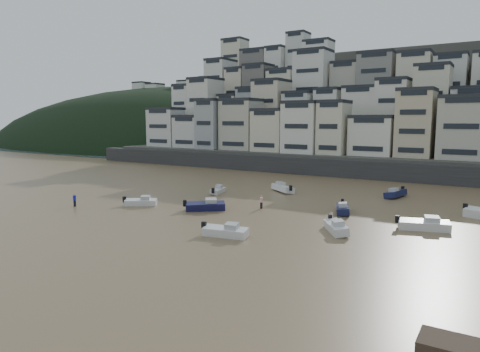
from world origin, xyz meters
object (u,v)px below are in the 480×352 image
Objects in this scene: boat_c at (205,205)px; person_blue at (75,200)px; boat_a at (225,230)px; boat_e at (343,207)px; boat_d at (424,223)px; boat_j at (141,201)px; person_pink at (261,202)px; boat_f at (218,190)px; boat_b at (336,226)px; boat_i at (396,192)px; boat_h at (283,187)px.

person_blue is at bearing 163.69° from boat_c.
boat_e is at bearing 58.38° from boat_a.
boat_d is 35.30m from boat_j.
person_pink reaches higher than boat_j.
boat_f is 0.92× the size of boat_j.
boat_d is at bearing -1.59° from person_pink.
boat_e is 10.39m from person_pink.
boat_i is (0.90, 23.92, 0.02)m from boat_b.
boat_d is 3.23× the size of person_blue.
boat_c is 25.83m from boat_d.
boat_b is at bearing -5.33° from boat_e.
boat_f is 10.47m from boat_h.
person_pink is (5.57, 4.81, 0.12)m from boat_c.
boat_i is (16.50, 4.57, -0.05)m from boat_h.
person_blue is at bearing 90.06° from boat_h.
boat_c is 1.05× the size of boat_i.
boat_b is at bearing -27.03° from person_pink.
person_blue is (-16.38, -7.23, 0.12)m from boat_c.
boat_d is at bearing -116.10° from boat_f.
person_pink reaches higher than boat_a.
person_blue is at bearing -114.95° from boat_b.
boat_d is 1.21× the size of boat_j.
boat_b is at bearing -44.82° from boat_c.
boat_b is at bearing -131.76° from boat_f.
boat_e is at bearing 25.40° from person_blue.
boat_c is 3.16× the size of person_pink.
boat_f is 2.46× the size of person_blue.
boat_j is at bearing -154.85° from person_pink.
boat_j is (-24.71, -10.04, -0.06)m from boat_e.
boat_e is at bearing -13.08° from boat_c.
boat_i is at bearing 92.82° from boat_d.
boat_i is (9.72, 31.35, 0.03)m from boat_a.
boat_h is 3.22× the size of person_blue.
boat_c is 9.48m from boat_j.
person_blue reaches higher than boat_b.
person_blue reaches higher than boat_d.
boat_e is (6.43, 16.80, 0.01)m from boat_a.
boat_c is 12.57m from boat_f.
person_pink is (-13.20, -17.64, 0.15)m from boat_i.
boat_j is (-11.50, -20.02, -0.13)m from boat_h.
person_blue reaches higher than boat_i.
person_blue is (-41.85, -11.48, 0.10)m from boat_d.
boat_d is 3.23× the size of person_pink.
person_pink is (-12.30, 6.28, 0.17)m from boat_b.
person_blue reaches higher than boat_h.
boat_a is 21.05m from boat_d.
boat_i reaches higher than boat_j.
person_blue reaches higher than boat_e.
boat_i reaches higher than boat_b.
boat_j is at bearing 151.76° from boat_f.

